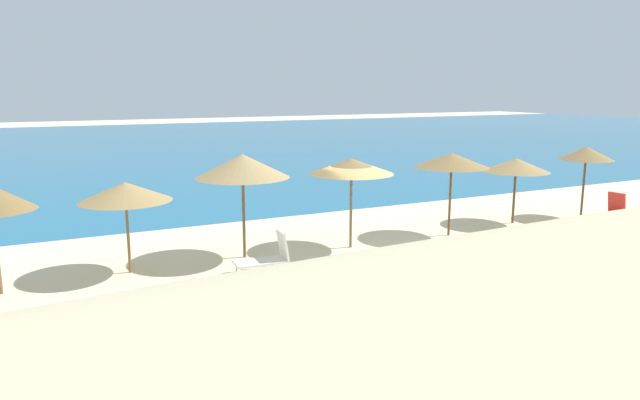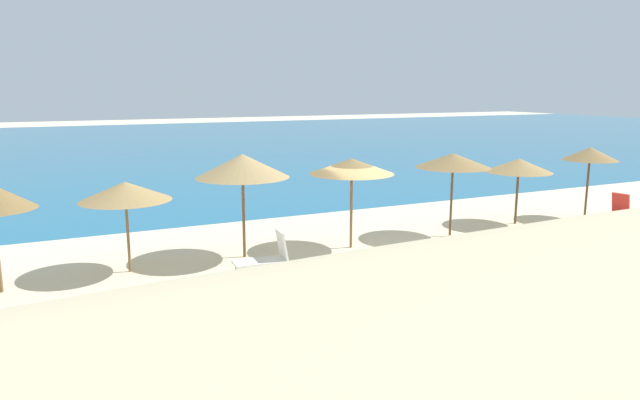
{
  "view_description": "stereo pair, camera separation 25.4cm",
  "coord_description": "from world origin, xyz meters",
  "px_view_note": "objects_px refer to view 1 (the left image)",
  "views": [
    {
      "loc": [
        -8.82,
        -14.01,
        4.77
      ],
      "look_at": [
        -1.54,
        0.74,
        1.59
      ],
      "focal_mm": 32.49,
      "sensor_mm": 36.0,
      "label": 1
    },
    {
      "loc": [
        -8.6,
        -14.12,
        4.77
      ],
      "look_at": [
        -1.54,
        0.74,
        1.59
      ],
      "focal_mm": 32.49,
      "sensor_mm": 36.0,
      "label": 2
    }
  ],
  "objects_px": {
    "beach_umbrella_6": "(586,153)",
    "lounge_chair_1": "(268,256)",
    "beach_umbrella_5": "(516,165)",
    "beach_umbrella_3": "(351,166)",
    "beach_ball": "(403,276)",
    "beach_umbrella_2": "(242,166)",
    "beach_umbrella_1": "(125,192)",
    "cooler_box": "(231,308)",
    "lounge_chair_0": "(611,212)",
    "beach_umbrella_4": "(452,160)"
  },
  "relations": [
    {
      "from": "beach_umbrella_6",
      "to": "lounge_chair_1",
      "type": "bearing_deg",
      "value": -175.7
    },
    {
      "from": "beach_umbrella_5",
      "to": "beach_umbrella_6",
      "type": "height_order",
      "value": "beach_umbrella_6"
    },
    {
      "from": "beach_umbrella_3",
      "to": "beach_ball",
      "type": "distance_m",
      "value": 4.18
    },
    {
      "from": "beach_umbrella_2",
      "to": "beach_umbrella_6",
      "type": "bearing_deg",
      "value": -2.66
    },
    {
      "from": "beach_umbrella_1",
      "to": "lounge_chair_1",
      "type": "xyz_separation_m",
      "value": [
        3.27,
        -1.57,
        -1.73
      ]
    },
    {
      "from": "beach_ball",
      "to": "cooler_box",
      "type": "relative_size",
      "value": 0.75
    },
    {
      "from": "lounge_chair_0",
      "to": "lounge_chair_1",
      "type": "height_order",
      "value": "lounge_chair_0"
    },
    {
      "from": "beach_umbrella_3",
      "to": "beach_ball",
      "type": "bearing_deg",
      "value": -97.2
    },
    {
      "from": "beach_umbrella_5",
      "to": "cooler_box",
      "type": "bearing_deg",
      "value": -161.55
    },
    {
      "from": "lounge_chair_0",
      "to": "lounge_chair_1",
      "type": "xyz_separation_m",
      "value": [
        -12.88,
        0.32,
        -0.04
      ]
    },
    {
      "from": "beach_ball",
      "to": "cooler_box",
      "type": "height_order",
      "value": "cooler_box"
    },
    {
      "from": "beach_umbrella_4",
      "to": "lounge_chair_0",
      "type": "height_order",
      "value": "beach_umbrella_4"
    },
    {
      "from": "beach_umbrella_6",
      "to": "beach_umbrella_5",
      "type": "bearing_deg",
      "value": 171.71
    },
    {
      "from": "beach_umbrella_3",
      "to": "beach_umbrella_5",
      "type": "bearing_deg",
      "value": 2.15
    },
    {
      "from": "beach_umbrella_4",
      "to": "lounge_chair_0",
      "type": "bearing_deg",
      "value": -12.27
    },
    {
      "from": "beach_umbrella_6",
      "to": "cooler_box",
      "type": "xyz_separation_m",
      "value": [
        -14.79,
        -3.5,
        -2.2
      ]
    },
    {
      "from": "lounge_chair_0",
      "to": "beach_umbrella_2",
      "type": "bearing_deg",
      "value": 71.94
    },
    {
      "from": "beach_umbrella_3",
      "to": "beach_umbrella_5",
      "type": "xyz_separation_m",
      "value": [
        6.83,
        0.26,
        -0.39
      ]
    },
    {
      "from": "beach_umbrella_1",
      "to": "beach_umbrella_2",
      "type": "height_order",
      "value": "beach_umbrella_2"
    },
    {
      "from": "lounge_chair_0",
      "to": "beach_ball",
      "type": "xyz_separation_m",
      "value": [
        -10.17,
        -1.98,
        -0.28
      ]
    },
    {
      "from": "beach_umbrella_6",
      "to": "lounge_chair_1",
      "type": "relative_size",
      "value": 1.84
    },
    {
      "from": "beach_umbrella_1",
      "to": "lounge_chair_0",
      "type": "relative_size",
      "value": 1.75
    },
    {
      "from": "beach_umbrella_3",
      "to": "beach_umbrella_4",
      "type": "xyz_separation_m",
      "value": [
        3.62,
        -0.15,
        -0.0
      ]
    },
    {
      "from": "beach_umbrella_4",
      "to": "beach_umbrella_5",
      "type": "xyz_separation_m",
      "value": [
        3.21,
        0.41,
        -0.39
      ]
    },
    {
      "from": "beach_umbrella_3",
      "to": "beach_umbrella_5",
      "type": "distance_m",
      "value": 6.85
    },
    {
      "from": "beach_umbrella_2",
      "to": "lounge_chair_1",
      "type": "bearing_deg",
      "value": -86.43
    },
    {
      "from": "beach_umbrella_4",
      "to": "cooler_box",
      "type": "bearing_deg",
      "value": -157.65
    },
    {
      "from": "beach_umbrella_5",
      "to": "beach_umbrella_1",
      "type": "bearing_deg",
      "value": 179.31
    },
    {
      "from": "beach_umbrella_2",
      "to": "beach_umbrella_4",
      "type": "relative_size",
      "value": 1.09
    },
    {
      "from": "beach_umbrella_3",
      "to": "beach_umbrella_4",
      "type": "bearing_deg",
      "value": -2.37
    },
    {
      "from": "beach_umbrella_1",
      "to": "beach_umbrella_4",
      "type": "relative_size",
      "value": 0.88
    },
    {
      "from": "lounge_chair_0",
      "to": "cooler_box",
      "type": "xyz_separation_m",
      "value": [
        -14.69,
        -2.2,
        -0.26
      ]
    },
    {
      "from": "beach_umbrella_3",
      "to": "beach_umbrella_4",
      "type": "relative_size",
      "value": 1.0
    },
    {
      "from": "beach_umbrella_3",
      "to": "beach_umbrella_2",
      "type": "bearing_deg",
      "value": 172.48
    },
    {
      "from": "beach_umbrella_1",
      "to": "beach_umbrella_5",
      "type": "xyz_separation_m",
      "value": [
        13.24,
        -0.16,
        -0.06
      ]
    },
    {
      "from": "beach_ball",
      "to": "beach_umbrella_4",
      "type": "bearing_deg",
      "value": 39.21
    },
    {
      "from": "lounge_chair_0",
      "to": "cooler_box",
      "type": "distance_m",
      "value": 14.86
    },
    {
      "from": "beach_umbrella_2",
      "to": "beach_umbrella_6",
      "type": "height_order",
      "value": "beach_umbrella_2"
    },
    {
      "from": "beach_umbrella_2",
      "to": "beach_umbrella_6",
      "type": "distance_m",
      "value": 13.09
    },
    {
      "from": "beach_umbrella_2",
      "to": "beach_ball",
      "type": "height_order",
      "value": "beach_umbrella_2"
    },
    {
      "from": "beach_umbrella_2",
      "to": "beach_umbrella_3",
      "type": "relative_size",
      "value": 1.09
    },
    {
      "from": "lounge_chair_1",
      "to": "cooler_box",
      "type": "distance_m",
      "value": 3.11
    },
    {
      "from": "cooler_box",
      "to": "lounge_chair_1",
      "type": "bearing_deg",
      "value": 54.31
    },
    {
      "from": "beach_umbrella_4",
      "to": "lounge_chair_1",
      "type": "distance_m",
      "value": 7.14
    },
    {
      "from": "beach_umbrella_3",
      "to": "beach_umbrella_6",
      "type": "xyz_separation_m",
      "value": [
        9.83,
        -0.18,
        -0.08
      ]
    },
    {
      "from": "beach_umbrella_5",
      "to": "beach_ball",
      "type": "height_order",
      "value": "beach_umbrella_5"
    },
    {
      "from": "beach_umbrella_5",
      "to": "cooler_box",
      "type": "distance_m",
      "value": 12.57
    },
    {
      "from": "beach_umbrella_3",
      "to": "beach_umbrella_1",
      "type": "bearing_deg",
      "value": 176.28
    },
    {
      "from": "cooler_box",
      "to": "beach_umbrella_4",
      "type": "bearing_deg",
      "value": 22.35
    },
    {
      "from": "beach_umbrella_6",
      "to": "beach_umbrella_3",
      "type": "bearing_deg",
      "value": 178.95
    }
  ]
}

